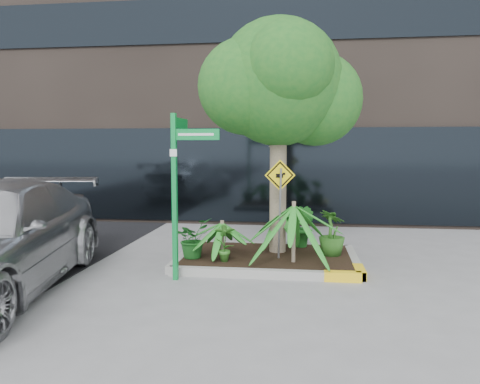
# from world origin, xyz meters

# --- Properties ---
(ground) EXTENTS (80.00, 80.00, 0.00)m
(ground) POSITION_xyz_m (0.00, 0.00, 0.00)
(ground) COLOR gray
(ground) RESTS_ON ground
(planter) EXTENTS (3.35, 2.36, 0.15)m
(planter) POSITION_xyz_m (0.23, 0.27, 0.10)
(planter) COLOR #9E9E99
(planter) RESTS_ON ground
(tree) EXTENTS (3.09, 2.74, 4.64)m
(tree) POSITION_xyz_m (0.37, 0.62, 3.39)
(tree) COLOR gray
(tree) RESTS_ON ground
(palm_front) EXTENTS (1.21, 1.21, 1.35)m
(palm_front) POSITION_xyz_m (0.69, -0.21, 1.16)
(palm_front) COLOR gray
(palm_front) RESTS_ON ground
(palm_left) EXTENTS (0.77, 0.77, 0.85)m
(palm_left) POSITION_xyz_m (-0.62, -0.01, 0.79)
(palm_left) COLOR gray
(palm_left) RESTS_ON ground
(palm_back) EXTENTS (0.91, 0.91, 1.01)m
(palm_back) POSITION_xyz_m (0.41, 0.81, 0.90)
(palm_back) COLOR gray
(palm_back) RESTS_ON ground
(shrub_a) EXTENTS (0.87, 0.87, 0.72)m
(shrub_a) POSITION_xyz_m (-1.15, -0.12, 0.51)
(shrub_a) COLOR #17531A
(shrub_a) RESTS_ON planter
(shrub_b) EXTENTS (0.68, 0.68, 0.86)m
(shrub_b) POSITION_xyz_m (1.39, 0.41, 0.58)
(shrub_b) COLOR #29611D
(shrub_b) RESTS_ON planter
(shrub_c) EXTENTS (0.37, 0.37, 0.69)m
(shrub_c) POSITION_xyz_m (-0.52, -0.32, 0.49)
(shrub_c) COLOR #337724
(shrub_c) RESTS_ON planter
(shrub_d) EXTENTS (0.66, 0.66, 0.86)m
(shrub_d) POSITION_xyz_m (0.86, 1.05, 0.58)
(shrub_d) COLOR #1C621F
(shrub_d) RESTS_ON planter
(street_sign_post) EXTENTS (0.80, 0.79, 2.71)m
(street_sign_post) POSITION_xyz_m (-1.16, -1.00, 1.68)
(street_sign_post) COLOR #0D913C
(street_sign_post) RESTS_ON ground
(cattle_sign) EXTENTS (0.54, 0.20, 1.80)m
(cattle_sign) POSITION_xyz_m (0.44, -0.05, 1.37)
(cattle_sign) COLOR slate
(cattle_sign) RESTS_ON ground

